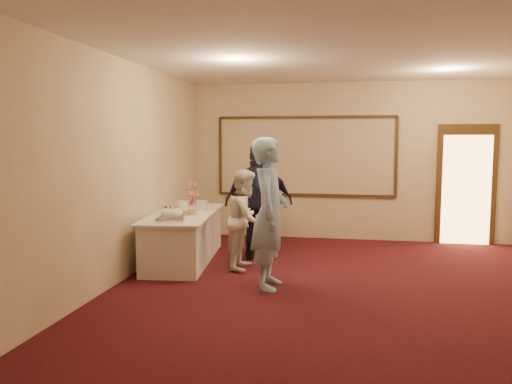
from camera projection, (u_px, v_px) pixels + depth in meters
floor at (346, 293)px, 6.26m from camera, size 7.00×7.00×0.00m
room_walls at (349, 130)px, 6.05m from camera, size 6.04×7.04×3.02m
wall_molding at (306, 156)px, 9.63m from camera, size 3.45×0.04×1.55m
doorway at (466, 186)px, 9.14m from camera, size 1.05×0.07×2.20m
buffet_table at (184, 237)px, 7.90m from camera, size 1.18×2.50×0.77m
pavlova_tray at (172, 215)px, 7.06m from camera, size 0.48×0.57×0.20m
cupcake_stand at (193, 196)px, 8.82m from camera, size 0.31×0.31×0.45m
plate_stack_a at (182, 206)px, 8.00m from camera, size 0.20×0.20×0.17m
plate_stack_b at (202, 205)px, 8.14m from camera, size 0.19×0.19×0.16m
tart at (188, 213)px, 7.62m from camera, size 0.28×0.28×0.06m
man at (270, 213)px, 6.40m from camera, size 0.47×0.71×1.94m
woman at (246, 219)px, 7.41m from camera, size 0.59×0.74×1.48m
guest at (259, 202)px, 7.98m from camera, size 1.15×0.65×1.85m
camera_flash at (266, 176)px, 7.69m from camera, size 0.08×0.06×0.05m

